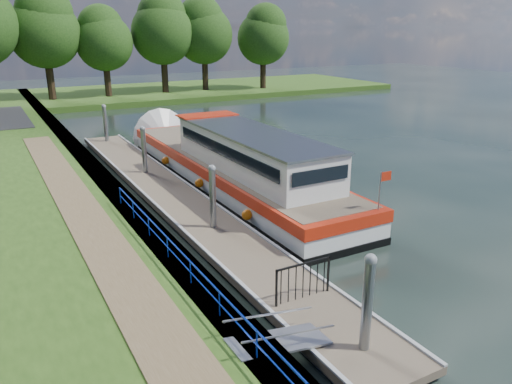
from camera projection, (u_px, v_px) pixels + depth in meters
ground at (350, 351)px, 12.86m from camera, size 160.00×160.00×0.00m
bank_edge at (110, 192)px, 24.03m from camera, size 1.10×90.00×0.78m
far_bank at (157, 92)px, 61.49m from camera, size 60.00×18.00×0.60m
footpath at (103, 244)px, 17.24m from camera, size 1.60×40.00×0.05m
blue_fence at (204, 281)px, 13.68m from camera, size 0.04×18.04×0.72m
pontoon at (174, 199)px, 23.61m from camera, size 2.50×30.00×0.56m
mooring_piles at (173, 177)px, 23.26m from camera, size 0.30×27.30×3.55m
gangway at (279, 340)px, 12.23m from camera, size 2.58×1.00×0.92m
gate_panel at (303, 275)px, 14.33m from camera, size 1.85×0.05×1.15m
barge at (226, 163)px, 26.52m from camera, size 4.36×21.15×4.78m
horizon_trees at (32, 27)px, 50.07m from camera, size 54.38×10.03×12.87m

